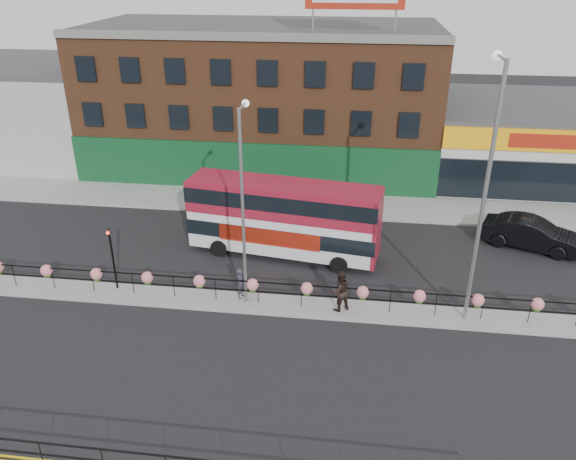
# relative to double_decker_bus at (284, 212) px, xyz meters

# --- Properties ---
(ground) EXTENTS (120.00, 120.00, 0.00)m
(ground) POSITION_rel_double_decker_bus_xyz_m (0.47, -5.09, -2.52)
(ground) COLOR black
(ground) RESTS_ON ground
(north_pavement) EXTENTS (60.00, 4.00, 0.15)m
(north_pavement) POSITION_rel_double_decker_bus_xyz_m (0.47, 6.91, -2.44)
(north_pavement) COLOR #959592
(north_pavement) RESTS_ON ground
(median) EXTENTS (60.00, 1.60, 0.15)m
(median) POSITION_rel_double_decker_bus_xyz_m (0.47, -5.09, -2.44)
(median) COLOR #959592
(median) RESTS_ON ground
(brick_building) EXTENTS (25.00, 12.21, 10.30)m
(brick_building) POSITION_rel_double_decker_bus_xyz_m (-3.53, 14.87, 2.61)
(brick_building) COLOR brown
(brick_building) RESTS_ON ground
(supermarket) EXTENTS (15.00, 12.25, 5.30)m
(supermarket) POSITION_rel_double_decker_bus_xyz_m (16.47, 14.81, 0.13)
(supermarket) COLOR silver
(supermarket) RESTS_ON ground
(warehouse_west) EXTENTS (15.50, 12.00, 7.30)m
(warehouse_west) POSITION_rel_double_decker_bus_xyz_m (-23.78, 14.91, 1.13)
(warehouse_west) COLOR #A1A19C
(warehouse_west) RESTS_ON ground
(median_railing) EXTENTS (30.04, 0.56, 1.23)m
(median_railing) POSITION_rel_double_decker_bus_xyz_m (0.47, -5.09, -1.47)
(median_railing) COLOR black
(median_railing) RESTS_ON median
(double_decker_bus) EXTENTS (10.39, 3.89, 4.10)m
(double_decker_bus) POSITION_rel_double_decker_bus_xyz_m (0.00, 0.00, 0.00)
(double_decker_bus) COLOR silver
(double_decker_bus) RESTS_ON ground
(car) EXTENTS (5.24, 6.37, 1.70)m
(car) POSITION_rel_double_decker_bus_xyz_m (13.41, 2.50, -1.67)
(car) COLOR black
(car) RESTS_ON ground
(pedestrian_a) EXTENTS (0.71, 0.61, 1.52)m
(pedestrian_a) POSITION_rel_double_decker_bus_xyz_m (-1.40, -4.75, -1.61)
(pedestrian_a) COLOR #302E3C
(pedestrian_a) RESTS_ON median
(pedestrian_b) EXTENTS (1.61, 1.58, 1.98)m
(pedestrian_b) POSITION_rel_double_decker_bus_xyz_m (3.20, -5.17, -1.38)
(pedestrian_b) COLOR black
(pedestrian_b) RESTS_ON median
(lamp_column_west) EXTENTS (0.33, 1.59, 9.08)m
(lamp_column_west) POSITION_rel_double_decker_bus_xyz_m (-1.11, -4.80, 3.01)
(lamp_column_west) COLOR gray
(lamp_column_west) RESTS_ON median
(lamp_column_east) EXTENTS (0.40, 1.97, 11.20)m
(lamp_column_east) POSITION_rel_double_decker_bus_xyz_m (8.77, -4.84, 4.27)
(lamp_column_east) COLOR gray
(lamp_column_east) RESTS_ON median
(traffic_light_median) EXTENTS (0.15, 0.28, 3.65)m
(traffic_light_median) POSITION_rel_double_decker_bus_xyz_m (-7.53, -4.70, -0.05)
(traffic_light_median) COLOR black
(traffic_light_median) RESTS_ON median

